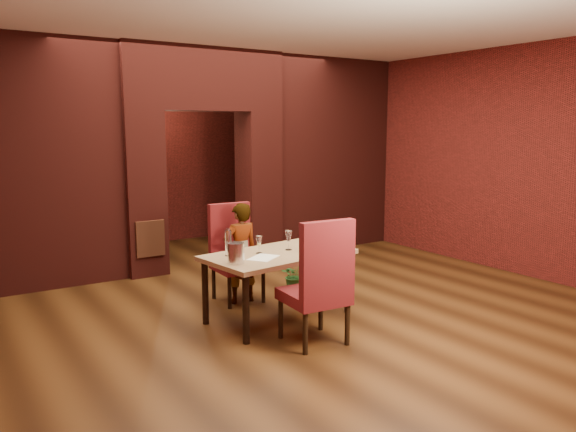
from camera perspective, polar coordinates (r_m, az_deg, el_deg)
name	(u,v)px	position (r m, az deg, el deg)	size (l,w,h in m)	color
floor	(274,297)	(6.98, -1.39, -8.22)	(8.00, 8.00, 0.00)	#472911
ceiling	(273,27)	(6.76, -1.50, 18.63)	(7.00, 8.00, 0.04)	silver
wall_back	(156,154)	(10.30, -13.31, 6.18)	(7.00, 0.04, 3.20)	maroon
wall_right	(469,158)	(9.03, 17.90, 5.61)	(0.04, 8.00, 3.20)	maroon
pillar_left	(142,193)	(8.14, -14.65, 2.24)	(0.55, 0.55, 2.30)	maroon
pillar_right	(259,186)	(8.92, -3.00, 3.10)	(0.55, 0.55, 2.30)	maroon
lintel	(201,80)	(8.46, -8.82, 13.54)	(2.45, 0.55, 0.90)	maroon
wing_wall_left	(30,165)	(7.77, -24.72, 4.73)	(2.27, 0.35, 3.20)	maroon
wing_wall_right	(330,155)	(9.67, 4.27, 6.23)	(2.27, 0.35, 3.20)	maroon
vent_panel	(150,239)	(7.96, -13.80, -2.25)	(0.40, 0.03, 0.50)	#A85231
rear_door	(136,186)	(10.15, -15.20, 2.96)	(0.90, 0.08, 2.10)	black
rear_door_frame	(137,186)	(10.12, -15.13, 2.94)	(1.02, 0.04, 2.22)	black
dining_table	(279,286)	(6.14, -0.96, -7.07)	(1.57, 0.88, 0.74)	tan
chair_far	(238,253)	(6.72, -5.12, -3.81)	(0.53, 0.53, 1.16)	maroon
chair_near	(314,280)	(5.43, 2.64, -6.55)	(0.56, 0.56, 1.23)	maroon
person_seated	(241,253)	(6.67, -4.85, -3.77)	(0.44, 0.29, 1.20)	white
wine_glass_a	(259,245)	(6.00, -2.96, -2.93)	(0.08, 0.08, 0.19)	white
wine_glass_b	(289,240)	(6.15, 0.05, -2.49)	(0.09, 0.09, 0.21)	white
wine_glass_c	(305,242)	(6.11, 1.69, -2.66)	(0.08, 0.08, 0.20)	white
tasting_sheet	(263,258)	(5.81, -2.52, -4.25)	(0.32, 0.23, 0.00)	white
wine_bucket	(236,253)	(5.58, -5.31, -3.78)	(0.17, 0.17, 0.21)	silver
water_bottle	(228,242)	(5.91, -6.09, -2.65)	(0.07, 0.07, 0.29)	white
potted_plant	(294,275)	(7.27, 0.58, -6.01)	(0.33, 0.29, 0.37)	#2C6229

